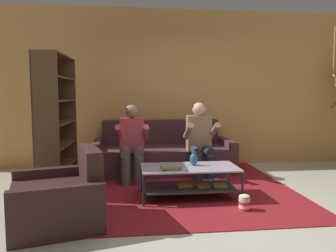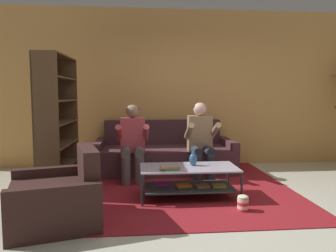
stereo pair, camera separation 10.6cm
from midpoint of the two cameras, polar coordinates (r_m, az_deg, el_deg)
ground at (r=4.02m, az=6.58°, el=-13.92°), size 16.80×16.80×0.00m
back_partition at (r=6.22m, az=1.49°, el=6.55°), size 8.40×0.12×2.90m
couch at (r=5.74m, az=-1.46°, el=-5.08°), size 2.37×0.99×0.87m
person_seated_left at (r=5.09m, az=-6.89°, el=-2.37°), size 0.50×0.58×1.18m
person_seated_right at (r=5.19m, az=5.03°, el=-2.03°), size 0.50×0.58×1.21m
coffee_table at (r=4.29m, az=3.05°, el=-8.94°), size 1.24×0.62×0.41m
area_rug at (r=4.95m, az=0.64°, el=-10.09°), size 3.19×3.47×0.01m
vase at (r=4.32m, az=3.80°, el=-5.75°), size 0.10×0.10×0.18m
book_stack at (r=4.08m, az=-0.18°, el=-7.29°), size 0.25×0.15×0.05m
bookshelf at (r=4.88m, az=-19.86°, el=-1.63°), size 0.36×1.15×1.88m
armchair at (r=3.65m, az=-19.12°, el=-11.98°), size 1.08×1.14×0.78m
popcorn_tub at (r=3.95m, az=12.39°, el=-12.91°), size 0.13×0.13×0.19m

